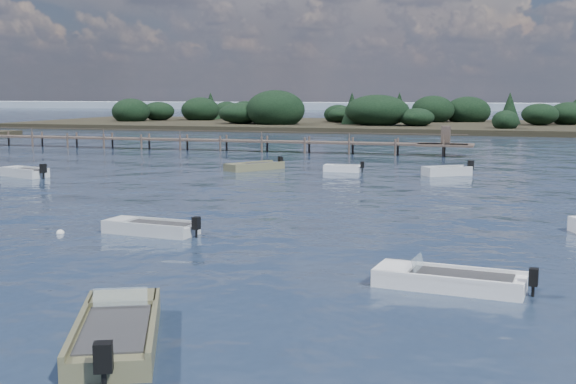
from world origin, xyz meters
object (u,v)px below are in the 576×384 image
(dinghy_mid_grey, at_px, (151,230))
(dinghy_extra_b, at_px, (254,168))
(tender_far_white, at_px, (342,170))
(dinghy_mid_white_a, at_px, (448,283))
(dinghy_near_olive, at_px, (117,336))
(jetty, at_px, (184,140))
(tender_far_grey, at_px, (25,174))
(tender_far_grey_b, at_px, (447,173))

(dinghy_mid_grey, relative_size, dinghy_extra_b, 0.90)
(dinghy_extra_b, bearing_deg, dinghy_mid_grey, -80.64)
(tender_far_white, bearing_deg, dinghy_mid_grey, -95.77)
(tender_far_white, bearing_deg, dinghy_mid_white_a, -72.13)
(dinghy_near_olive, distance_m, tender_far_white, 36.86)
(dinghy_mid_grey, relative_size, jetty, 0.06)
(tender_far_grey, bearing_deg, tender_far_white, 24.73)
(tender_far_white, relative_size, dinghy_extra_b, 0.63)
(dinghy_extra_b, bearing_deg, tender_far_grey, -147.33)
(tender_far_grey_b, bearing_deg, tender_far_white, 178.10)
(dinghy_mid_grey, relative_size, tender_far_grey, 1.05)
(tender_far_grey, relative_size, dinghy_extra_b, 0.86)
(dinghy_mid_white_a, bearing_deg, dinghy_near_olive, -134.83)
(tender_far_grey, bearing_deg, dinghy_mid_grey, -41.84)
(tender_far_grey, height_order, dinghy_extra_b, tender_far_grey)
(dinghy_mid_white_a, bearing_deg, tender_far_grey, 145.15)
(tender_far_white, distance_m, dinghy_mid_grey, 25.00)
(tender_far_grey, height_order, dinghy_mid_white_a, tender_far_grey)
(tender_far_grey, distance_m, dinghy_extra_b, 16.02)
(tender_far_white, distance_m, tender_far_grey, 22.02)
(tender_far_grey_b, xyz_separation_m, jetty, (-27.04, 15.80, 0.81))
(tender_far_white, distance_m, tender_far_grey_b, 7.43)
(tender_far_grey_b, bearing_deg, dinghy_mid_grey, -111.98)
(dinghy_mid_grey, relative_size, dinghy_mid_white_a, 0.90)
(tender_far_white, height_order, tender_far_grey, tender_far_grey)
(tender_far_white, distance_m, dinghy_extra_b, 6.54)
(dinghy_mid_white_a, height_order, tender_far_grey_b, tender_far_grey_b)
(tender_far_white, distance_m, jetty, 25.04)
(tender_far_grey_b, distance_m, dinghy_extra_b, 13.95)
(dinghy_near_olive, relative_size, tender_far_grey, 1.30)
(dinghy_mid_grey, bearing_deg, jetty, 112.92)
(dinghy_near_olive, xyz_separation_m, dinghy_extra_b, (-9.26, 36.20, -0.02))
(tender_far_white, height_order, tender_far_grey_b, tender_far_grey_b)
(dinghy_extra_b, xyz_separation_m, jetty, (-13.09, 16.12, 0.84))
(dinghy_mid_grey, xyz_separation_m, dinghy_extra_b, (-4.01, 24.31, 0.01))
(tender_far_white, bearing_deg, jetty, 141.57)
(dinghy_extra_b, bearing_deg, dinghy_mid_white_a, -61.13)
(tender_far_grey_b, bearing_deg, dinghy_near_olive, -97.31)
(tender_far_grey, relative_size, dinghy_mid_white_a, 0.85)
(dinghy_extra_b, height_order, jetty, jetty)
(dinghy_near_olive, xyz_separation_m, jetty, (-22.35, 52.32, 0.82))
(dinghy_near_olive, height_order, dinghy_mid_grey, dinghy_near_olive)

